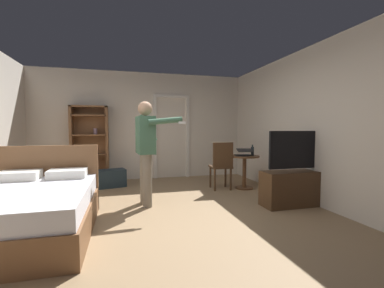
# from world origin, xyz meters

# --- Properties ---
(ground_plane) EXTENTS (6.49, 6.49, 0.00)m
(ground_plane) POSITION_xyz_m (0.00, 0.00, 0.00)
(ground_plane) COLOR #997A56
(wall_back) EXTENTS (5.42, 0.12, 2.66)m
(wall_back) POSITION_xyz_m (0.00, 3.01, 1.33)
(wall_back) COLOR silver
(wall_back) RESTS_ON ground_plane
(wall_right) EXTENTS (0.12, 6.14, 2.66)m
(wall_right) POSITION_xyz_m (2.65, 0.00, 1.33)
(wall_right) COLOR silver
(wall_right) RESTS_ON ground_plane
(doorway_frame) EXTENTS (0.93, 0.08, 2.13)m
(doorway_frame) POSITION_xyz_m (0.74, 2.93, 1.22)
(doorway_frame) COLOR white
(doorway_frame) RESTS_ON ground_plane
(bed) EXTENTS (1.38, 1.92, 1.02)m
(bed) POSITION_xyz_m (-1.56, -0.25, 0.30)
(bed) COLOR brown
(bed) RESTS_ON ground_plane
(bookshelf) EXTENTS (0.83, 0.32, 1.79)m
(bookshelf) POSITION_xyz_m (-1.22, 2.78, 0.96)
(bookshelf) COLOR brown
(bookshelf) RESTS_ON ground_plane
(tv_flatscreen) EXTENTS (1.18, 0.40, 1.23)m
(tv_flatscreen) POSITION_xyz_m (2.29, -0.02, 0.36)
(tv_flatscreen) COLOR #4C331E
(tv_flatscreen) RESTS_ON ground_plane
(side_table) EXTENTS (0.62, 0.62, 0.70)m
(side_table) POSITION_xyz_m (1.99, 1.30, 0.47)
(side_table) COLOR brown
(side_table) RESTS_ON ground_plane
(laptop) EXTENTS (0.37, 0.38, 0.16)m
(laptop) POSITION_xyz_m (1.95, 1.26, 0.75)
(laptop) COLOR black
(laptop) RESTS_ON side_table
(bottle_on_table) EXTENTS (0.06, 0.06, 0.23)m
(bottle_on_table) POSITION_xyz_m (2.13, 1.22, 0.80)
(bottle_on_table) COLOR #232E32
(bottle_on_table) RESTS_ON side_table
(wooden_chair) EXTENTS (0.45, 0.45, 0.99)m
(wooden_chair) POSITION_xyz_m (1.49, 1.33, 0.54)
(wooden_chair) COLOR #4C331E
(wooden_chair) RESTS_ON ground_plane
(person_blue_shirt) EXTENTS (0.78, 0.64, 1.71)m
(person_blue_shirt) POSITION_xyz_m (-0.11, 0.65, 1.01)
(person_blue_shirt) COLOR gray
(person_blue_shirt) RESTS_ON ground_plane
(suitcase_dark) EXTENTS (0.68, 0.48, 0.38)m
(suitcase_dark) POSITION_xyz_m (-0.75, 2.18, 0.19)
(suitcase_dark) COLOR #1E2D38
(suitcase_dark) RESTS_ON ground_plane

